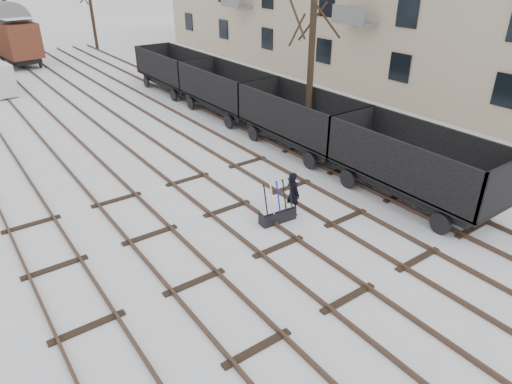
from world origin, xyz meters
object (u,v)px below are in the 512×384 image
Objects in this scene: ground_frame at (278,214)px; box_van_wagon at (15,38)px; freight_wagon_a at (413,175)px; worker at (293,194)px.

box_van_wagon reaches higher than ground_frame.
freight_wagon_a is (5.03, -1.66, 0.73)m from ground_frame.
freight_wagon_a is at bearing -13.57° from ground_frame.
ground_frame is 0.23× the size of freight_wagon_a.
freight_wagon_a reaches higher than ground_frame.
ground_frame is 0.28× the size of box_van_wagon.
box_van_wagon reaches higher than freight_wagon_a.
worker is 0.30× the size of box_van_wagon.
freight_wagon_a reaches higher than worker.
box_van_wagon is at bearing 101.36° from freight_wagon_a.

